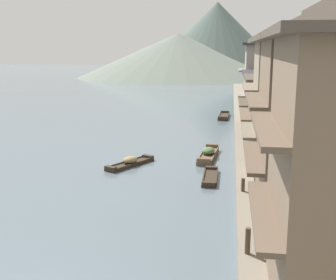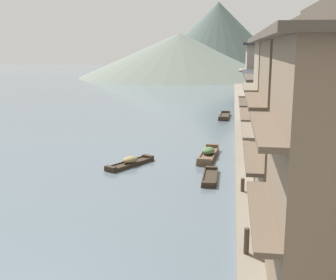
# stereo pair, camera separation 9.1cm
# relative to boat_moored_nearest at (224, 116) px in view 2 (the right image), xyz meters

# --- Properties ---
(riverbank_right) EXTENTS (18.00, 110.00, 0.62)m
(riverbank_right) POSITION_rel_boat_moored_nearest_xyz_m (10.20, -11.26, 0.15)
(riverbank_right) COLOR slate
(riverbank_right) RESTS_ON ground
(boat_moored_nearest) EXTENTS (1.34, 5.04, 0.49)m
(boat_moored_nearest) POSITION_rel_boat_moored_nearest_xyz_m (0.00, 0.00, 0.00)
(boat_moored_nearest) COLOR #33281E
(boat_moored_nearest) RESTS_ON ground
(boat_moored_second) EXTENTS (2.86, 4.16, 0.66)m
(boat_moored_second) POSITION_rel_boat_moored_nearest_xyz_m (-6.11, -22.73, 0.07)
(boat_moored_second) COLOR #33281E
(boat_moored_second) RESTS_ON ground
(boat_moored_third) EXTENTS (1.45, 5.15, 0.81)m
(boat_moored_third) POSITION_rel_boat_moored_nearest_xyz_m (-0.80, -19.69, 0.12)
(boat_moored_third) COLOR brown
(boat_moored_third) RESTS_ON ground
(boat_moored_far) EXTENTS (0.90, 3.79, 0.34)m
(boat_moored_far) POSITION_rel_boat_moored_nearest_xyz_m (-0.37, -25.13, -0.04)
(boat_moored_far) COLOR #33281E
(boat_moored_far) RESTS_ON ground
(house_waterfront_second) EXTENTS (6.93, 6.96, 8.74)m
(house_waterfront_second) POSITION_rel_boat_moored_nearest_xyz_m (5.07, -31.88, 4.76)
(house_waterfront_second) COLOR #75604C
(house_waterfront_second) RESTS_ON riverbank_right
(house_waterfront_tall) EXTENTS (5.36, 6.26, 8.74)m
(house_waterfront_tall) POSITION_rel_boat_moored_nearest_xyz_m (4.28, -25.26, 4.77)
(house_waterfront_tall) COLOR gray
(house_waterfront_tall) RESTS_ON riverbank_right
(house_waterfront_narrow) EXTENTS (6.70, 7.47, 6.14)m
(house_waterfront_narrow) POSITION_rel_boat_moored_nearest_xyz_m (4.96, -18.53, 3.46)
(house_waterfront_narrow) COLOR #75604C
(house_waterfront_narrow) RESTS_ON riverbank_right
(house_waterfront_far) EXTENTS (6.65, 7.13, 6.14)m
(house_waterfront_far) POSITION_rel_boat_moored_nearest_xyz_m (4.93, -11.17, 3.46)
(house_waterfront_far) COLOR brown
(house_waterfront_far) RESTS_ON riverbank_right
(house_waterfront_end) EXTENTS (6.63, 5.64, 8.74)m
(house_waterfront_end) POSITION_rel_boat_moored_nearest_xyz_m (4.92, -4.21, 4.77)
(house_waterfront_end) COLOR gray
(house_waterfront_end) RESTS_ON riverbank_right
(mooring_post_dock_near) EXTENTS (0.20, 0.20, 1.00)m
(mooring_post_dock_near) POSITION_rel_boat_moored_nearest_xyz_m (1.55, -36.37, 0.96)
(mooring_post_dock_near) COLOR #473828
(mooring_post_dock_near) RESTS_ON riverbank_right
(mooring_post_dock_mid) EXTENTS (0.20, 0.20, 0.71)m
(mooring_post_dock_mid) POSITION_rel_boat_moored_nearest_xyz_m (1.55, -29.11, 0.82)
(mooring_post_dock_mid) COLOR #473828
(mooring_post_dock_mid) RESTS_ON riverbank_right
(hill_far_west) EXTENTS (56.90, 56.90, 12.30)m
(hill_far_west) POSITION_rel_boat_moored_nearest_xyz_m (-14.44, 73.02, 5.99)
(hill_far_west) COLOR slate
(hill_far_west) RESTS_ON ground
(hill_far_centre) EXTENTS (45.27, 45.27, 21.73)m
(hill_far_centre) POSITION_rel_boat_moored_nearest_xyz_m (-4.02, 84.29, 10.71)
(hill_far_centre) COLOR #4C5B56
(hill_far_centre) RESTS_ON ground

